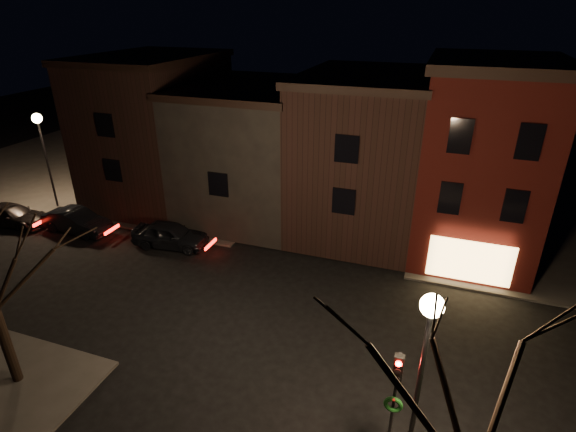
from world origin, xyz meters
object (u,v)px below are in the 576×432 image
Objects in this scene: bare_tree_right at (495,402)px; parked_car_a at (170,235)px; street_lamp_far at (41,135)px; parked_car_c at (13,215)px; street_lamp_near at (426,342)px; traffic_signal at (395,390)px; parked_car_b at (77,221)px.

parked_car_a is at bearing 141.70° from bare_tree_right.
street_lamp_far reaches higher than parked_car_c.
street_lamp_near is 27.64m from parked_car_c.
bare_tree_right reaches higher than street_lamp_far.
street_lamp_near is at bearing -25.83° from street_lamp_far.
street_lamp_near is 0.76× the size of bare_tree_right.
street_lamp_near is 18.24m from parked_car_a.
bare_tree_right is 1.83× the size of parked_car_c.
parked_car_b is (-20.45, 9.19, -2.07)m from traffic_signal.
street_lamp_near reaches higher than parked_car_b.
street_lamp_near and street_lamp_far have the same top height.
parked_car_b is (-21.05, 9.68, -4.44)m from street_lamp_near.
bare_tree_right is 29.90m from parked_car_c.
parked_car_a is at bearing -90.69° from parked_car_c.
parked_car_c is (-0.51, -3.09, -4.50)m from street_lamp_far.
street_lamp_far is 1.39× the size of parked_car_c.
bare_tree_right reaches higher than parked_car_a.
street_lamp_far is (-25.20, 12.20, 0.00)m from street_lamp_near.
street_lamp_far reaches higher than parked_car_b.
parked_car_c is (-27.01, 11.61, -5.47)m from bare_tree_right.
bare_tree_right is (26.50, -14.70, 0.97)m from street_lamp_far.
parked_car_c is at bearing -99.31° from street_lamp_far.
parked_car_c is at bearing 160.48° from street_lamp_near.
traffic_signal is at bearing -110.78° from parked_car_b.
street_lamp_near reaches higher than parked_car_c.
street_lamp_near is 1.44× the size of parked_car_b.
street_lamp_far is 5.48m from parked_car_c.
parked_car_a is (-14.57, 10.04, -4.42)m from street_lamp_near.
bare_tree_right is 1.92× the size of parked_car_a.
parked_car_a is 0.99× the size of parked_car_b.
street_lamp_near is 1.46× the size of parked_car_a.
parked_car_a is 6.48m from parked_car_b.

